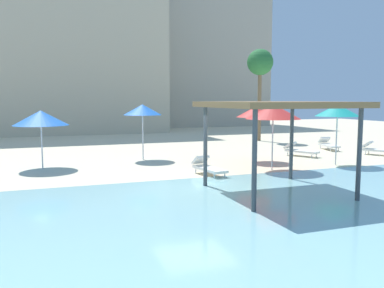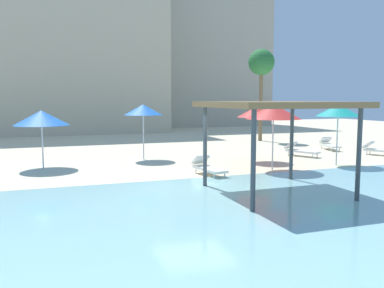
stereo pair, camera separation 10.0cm
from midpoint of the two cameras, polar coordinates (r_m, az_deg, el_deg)
name	(u,v)px [view 1 (the left image)]	position (r m, az deg, el deg)	size (l,w,h in m)	color
ground_plane	(194,188)	(14.00, 0.06, -6.24)	(80.00, 80.00, 0.00)	beige
lagoon_water	(275,235)	(9.42, 11.38, -12.53)	(44.00, 13.50, 0.04)	#8CC6CC
shade_pavilion	(277,108)	(13.14, 11.71, 5.06)	(4.20, 4.20, 2.97)	#42474C
beach_umbrella_blue_0	(41,118)	(18.95, -20.70, 3.46)	(2.38, 2.38, 2.57)	silver
beach_umbrella_teal_1	(337,110)	(19.82, 19.70, 4.50)	(2.02, 2.02, 2.83)	silver
beach_umbrella_red_3	(256,112)	(20.19, 8.81, 4.48)	(1.90, 1.90, 2.70)	silver
beach_umbrella_blue_4	(142,110)	(20.54, -7.14, 4.81)	(1.93, 1.93, 2.80)	silver
beach_umbrella_red_5	(273,111)	(17.62, 11.21, 4.52)	(2.36, 2.36, 2.86)	silver
lounge_chair_0	(378,149)	(24.40, 24.60, -0.66)	(1.40, 1.96, 0.74)	white
lounge_chair_2	(299,150)	(22.58, 14.75, -0.81)	(1.34, 1.97, 0.74)	white
lounge_chair_3	(328,144)	(25.98, 18.54, -0.02)	(1.05, 1.99, 0.74)	white
lounge_chair_4	(208,167)	(16.35, 2.04, -3.25)	(0.89, 1.97, 0.74)	white
palm_tree_1	(260,65)	(30.39, 9.49, 10.99)	(1.90, 1.90, 6.70)	brown
hotel_block_0	(41,54)	(41.27, -20.58, 11.79)	(21.78, 11.00, 14.56)	beige
hotel_block_1	(178,51)	(48.21, -2.01, 12.92)	(19.72, 8.57, 17.22)	#B2A893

